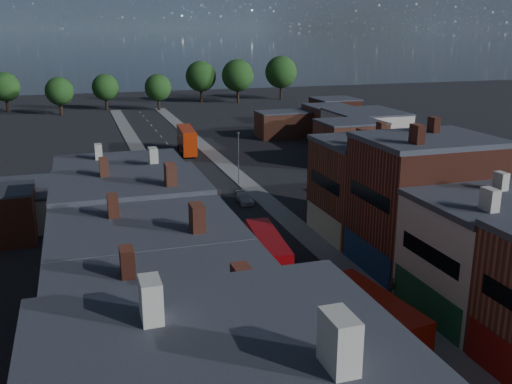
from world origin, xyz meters
TOP-DOWN VIEW (x-y plane):
  - pavement_west at (-6.50, 50.00)m, footprint 3.00×200.00m
  - pavement_east at (6.50, 50.00)m, footprint 3.00×200.00m
  - lamp_post_2 at (-5.20, 30.00)m, footprint 0.25×0.70m
  - lamp_post_3 at (5.20, 60.00)m, footprint 0.25×0.70m
  - bus_0 at (-1.50, 26.57)m, footprint 3.32×10.34m
  - bus_1 at (2.23, 12.64)m, footprint 3.49×9.96m
  - bus_2 at (2.15, 85.14)m, footprint 3.43×11.31m
  - car_2 at (-2.67, 31.95)m, footprint 2.71×4.79m
  - car_3 at (3.44, 50.76)m, footprint 2.01×4.50m
  - ped_3 at (7.70, 19.59)m, footprint 0.63×1.06m

SIDE VIEW (x-z plane):
  - pavement_west at x=-6.50m, z-range 0.00..0.12m
  - pavement_east at x=6.50m, z-range 0.00..0.12m
  - car_2 at x=-2.67m, z-range 0.00..1.26m
  - car_3 at x=3.44m, z-range 0.00..1.28m
  - ped_3 at x=7.70m, z-range 0.12..1.81m
  - bus_1 at x=2.23m, z-range 0.17..4.38m
  - bus_0 at x=-1.50m, z-range 0.17..4.56m
  - bus_2 at x=2.15m, z-range 0.19..5.01m
  - lamp_post_2 at x=-5.20m, z-range 0.64..8.77m
  - lamp_post_3 at x=5.20m, z-range 0.64..8.77m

